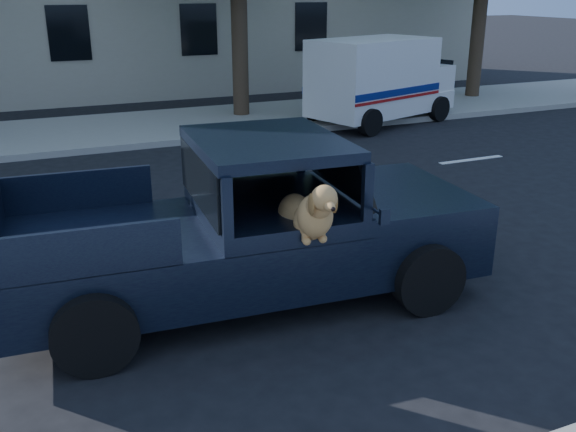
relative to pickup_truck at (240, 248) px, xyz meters
name	(u,v)px	position (x,y,z in m)	size (l,w,h in m)	color
ground	(123,293)	(-1.28, 0.71, -0.65)	(120.00, 120.00, 0.00)	black
far_sidewalk	(55,135)	(-1.28, 9.91, -0.58)	(60.00, 4.00, 0.15)	gray
lane_stripes	(202,194)	(0.72, 4.11, -0.65)	(21.60, 0.14, 0.01)	silver
pickup_truck	(240,248)	(0.00, 0.00, 0.00)	(5.53, 2.95, 1.93)	black
mail_truck	(379,87)	(6.94, 8.32, 0.33)	(4.47, 3.09, 2.24)	silver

